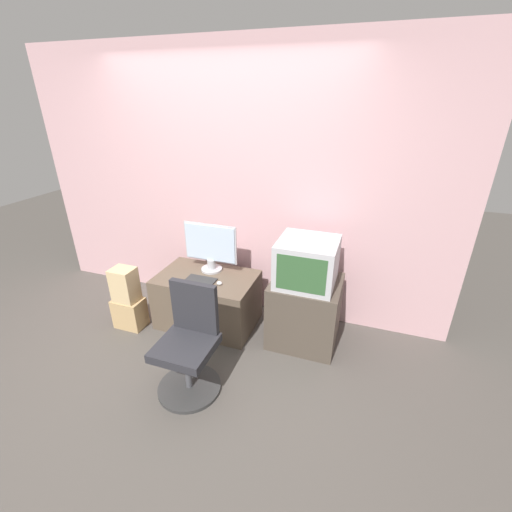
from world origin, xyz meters
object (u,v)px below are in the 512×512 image
Objects in this scene: crt_tv at (307,262)px; office_chair at (189,348)px; main_monitor at (211,247)px; cardboard_box_lower at (130,313)px; mouse at (219,283)px; keyboard at (201,280)px.

crt_tv is 1.19m from office_chair.
crt_tv reaches higher than main_monitor.
office_chair is 1.11m from cardboard_box_lower.
crt_tv is at bearing 10.13° from mouse.
office_chair reaches higher than mouse.
crt_tv is at bearing 7.21° from keyboard.
mouse is 1.01m from cardboard_box_lower.
keyboard is 1.02m from crt_tv.
mouse reaches higher than cardboard_box_lower.
cardboard_box_lower is at bearing -168.21° from crt_tv.
keyboard is at bearing -90.02° from main_monitor.
mouse is 0.17× the size of cardboard_box_lower.
crt_tv is (0.78, 0.14, 0.28)m from mouse.
mouse is 0.84m from crt_tv.
main_monitor is at bearing 105.37° from office_chair.
crt_tv reaches higher than office_chair.
crt_tv is at bearing 49.77° from office_chair.
keyboard is at bearing -172.79° from crt_tv.
office_chair is at bearing -26.87° from cardboard_box_lower.
keyboard is 0.20m from mouse.
office_chair is (0.26, -0.72, -0.17)m from keyboard.
crt_tv is (0.97, 0.12, 0.29)m from keyboard.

